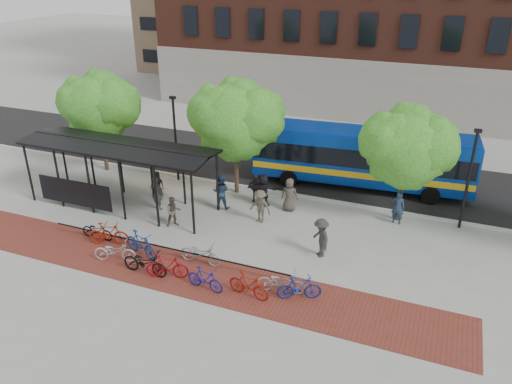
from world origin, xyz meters
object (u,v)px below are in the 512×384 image
at_px(bike_1, 108,234).
at_px(bike_5, 167,267).
at_px(pedestrian_3, 260,206).
at_px(tree_c, 409,145).
at_px(bike_10, 281,282).
at_px(pedestrian_6, 289,195).
at_px(pedestrian_5, 263,190).
at_px(bike_11, 299,287).
at_px(bike_0, 97,230).
at_px(bike_9, 249,285).
at_px(pedestrian_9, 321,238).
at_px(bike_4, 145,263).
at_px(pedestrian_7, 398,207).
at_px(pedestrian_8, 173,212).
at_px(bus, 362,155).
at_px(pedestrian_0, 157,184).
at_px(pedestrian_4, 256,188).
at_px(bus_shelter, 116,153).
at_px(tree_a, 100,104).
at_px(tree_b, 237,117).
at_px(bike_3, 141,244).
at_px(bike_7, 205,279).
at_px(bike_6, 200,253).
at_px(bike_2, 115,251).
at_px(pedestrian_2, 221,192).
at_px(lamp_post_left, 175,136).
at_px(lamp_post_right, 469,177).

distance_m(bike_1, bike_5, 4.15).
bearing_deg(pedestrian_3, tree_c, 30.03).
relative_size(bike_10, pedestrian_6, 1.06).
bearing_deg(bike_5, pedestrian_5, -26.76).
bearing_deg(bike_11, bike_0, 61.45).
height_order(bike_9, pedestrian_9, pedestrian_9).
bearing_deg(bike_0, bike_4, -114.21).
relative_size(pedestrian_7, pedestrian_8, 1.12).
relative_size(bus, pedestrian_0, 8.18).
height_order(bike_1, pedestrian_5, pedestrian_5).
bearing_deg(pedestrian_4, pedestrian_3, -75.76).
height_order(bus_shelter, tree_a, tree_a).
relative_size(bike_1, pedestrian_8, 1.20).
bearing_deg(bus_shelter, tree_b, 36.21).
xyz_separation_m(bike_10, pedestrian_4, (-4.01, 7.33, 0.27)).
height_order(bus, bike_3, bus).
bearing_deg(pedestrian_6, bike_7, 77.24).
height_order(bike_0, pedestrian_4, pedestrian_4).
bearing_deg(pedestrian_7, bike_6, 46.95).
relative_size(tree_c, bike_9, 3.27).
xyz_separation_m(bike_1, bike_2, (1.12, -1.06, -0.07)).
distance_m(tree_b, pedestrian_8, 6.24).
distance_m(tree_a, bike_2, 11.59).
xyz_separation_m(pedestrian_0, pedestrian_2, (3.89, 0.09, 0.19)).
relative_size(bike_0, pedestrian_7, 0.95).
xyz_separation_m(lamp_post_left, bike_5, (4.70, -9.12, -2.20)).
xyz_separation_m(bike_9, pedestrian_8, (-5.68, 3.96, 0.24)).
relative_size(lamp_post_left, bike_4, 2.43).
bearing_deg(tree_a, lamp_post_left, 2.92).
height_order(tree_c, bike_0, tree_c).
bearing_deg(pedestrian_0, tree_b, 13.71).
relative_size(bus, bike_10, 6.50).
distance_m(tree_c, bike_1, 14.86).
bearing_deg(bike_10, pedestrian_7, -35.15).
bearing_deg(lamp_post_left, bike_0, -90.55).
bearing_deg(bike_7, pedestrian_6, 0.80).
relative_size(bus_shelter, bike_4, 5.02).
height_order(pedestrian_0, pedestrian_4, pedestrian_4).
bearing_deg(bike_4, pedestrian_2, -2.18).
xyz_separation_m(bike_1, pedestrian_2, (3.27, 5.36, 0.39)).
height_order(bus_shelter, pedestrian_4, bus_shelter).
bearing_deg(bike_1, bus, -58.72).
bearing_deg(pedestrian_2, bike_10, 125.09).
bearing_deg(pedestrian_9, bike_2, -106.24).
relative_size(lamp_post_right, pedestrian_5, 2.77).
relative_size(lamp_post_right, pedestrian_6, 2.82).
xyz_separation_m(bike_9, pedestrian_6, (-0.85, 7.69, 0.37)).
xyz_separation_m(tree_a, pedestrian_0, (5.05, -2.28, -3.47)).
bearing_deg(lamp_post_right, bike_6, -143.92).
height_order(bike_5, bike_10, bike_5).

